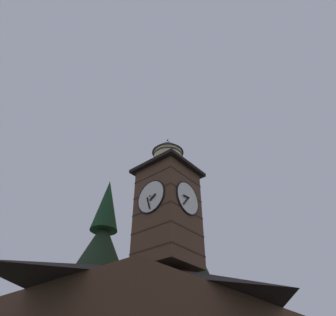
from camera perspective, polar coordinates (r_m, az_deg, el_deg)
The scene contains 5 objects.
clock_tower at distance 21.23m, azimuth -0.03°, elevation -8.64°, with size 4.06×4.06×10.25m.
pine_tree_behind at distance 21.57m, azimuth -13.84°, elevation -25.34°, with size 6.49×6.49×14.68m.
pine_tree_aside at distance 27.65m, azimuth 5.40°, elevation -26.13°, with size 6.13×6.13×16.21m.
moon at distance 52.86m, azimuth -19.71°, elevation -24.53°, with size 2.24×2.24×2.24m.
flying_bird_high at distance 28.84m, azimuth 0.02°, elevation 1.30°, with size 0.40×0.53×0.14m.
Camera 1 is at (13.01, 11.08, 1.76)m, focal length 32.41 mm.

